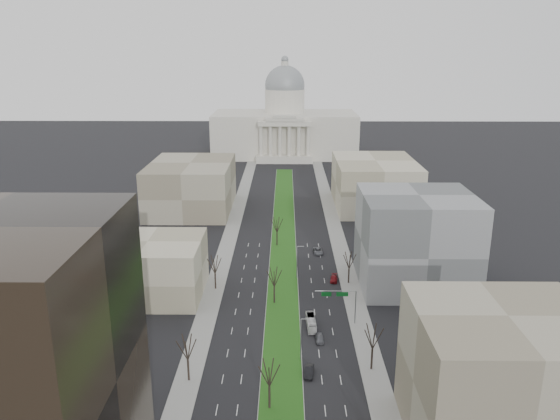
# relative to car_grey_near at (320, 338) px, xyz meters

# --- Properties ---
(ground) EXTENTS (600.00, 600.00, 0.00)m
(ground) POSITION_rel_car_grey_near_xyz_m (-7.89, 57.53, -0.68)
(ground) COLOR black
(ground) RESTS_ON ground
(median) EXTENTS (8.00, 222.03, 0.20)m
(median) POSITION_rel_car_grey_near_xyz_m (-7.89, 56.52, -0.57)
(median) COLOR #999993
(median) RESTS_ON ground
(sidewalk_left) EXTENTS (5.00, 330.00, 0.15)m
(sidewalk_left) POSITION_rel_car_grey_near_xyz_m (-25.39, 32.53, -0.60)
(sidewalk_left) COLOR gray
(sidewalk_left) RESTS_ON ground
(sidewalk_right) EXTENTS (5.00, 330.00, 0.15)m
(sidewalk_right) POSITION_rel_car_grey_near_xyz_m (9.61, 32.53, -0.60)
(sidewalk_right) COLOR gray
(sidewalk_right) RESTS_ON ground
(capitol) EXTENTS (80.00, 46.00, 55.00)m
(capitol) POSITION_rel_car_grey_near_xyz_m (-7.89, 207.12, 15.63)
(capitol) COLOR beige
(capitol) RESTS_ON ground
(building_beige_left) EXTENTS (26.00, 22.00, 14.00)m
(building_beige_left) POSITION_rel_car_grey_near_xyz_m (-40.89, 22.53, 6.32)
(building_beige_left) COLOR tan
(building_beige_left) RESTS_ON ground
(building_tan_right) EXTENTS (26.00, 24.00, 22.00)m
(building_tan_right) POSITION_rel_car_grey_near_xyz_m (25.11, -30.47, 10.32)
(building_tan_right) COLOR gray
(building_tan_right) RESTS_ON ground
(building_grey_right) EXTENTS (28.00, 26.00, 24.00)m
(building_grey_right) POSITION_rel_car_grey_near_xyz_m (26.11, 29.53, 11.32)
(building_grey_right) COLOR slate
(building_grey_right) RESTS_ON ground
(building_far_left) EXTENTS (30.00, 40.00, 18.00)m
(building_far_left) POSITION_rel_car_grey_near_xyz_m (-42.89, 97.53, 8.32)
(building_far_left) COLOR gray
(building_far_left) RESTS_ON ground
(building_far_right) EXTENTS (30.00, 40.00, 18.00)m
(building_far_right) POSITION_rel_car_grey_near_xyz_m (27.11, 102.53, 8.32)
(building_far_right) COLOR tan
(building_far_right) RESTS_ON ground
(tree_left_mid) EXTENTS (5.40, 5.40, 9.72)m
(tree_left_mid) POSITION_rel_car_grey_near_xyz_m (-25.09, -14.47, 6.32)
(tree_left_mid) COLOR black
(tree_left_mid) RESTS_ON ground
(tree_left_far) EXTENTS (5.28, 5.28, 9.50)m
(tree_left_far) POSITION_rel_car_grey_near_xyz_m (-25.09, 25.53, 6.17)
(tree_left_far) COLOR black
(tree_left_far) RESTS_ON ground
(tree_right_mid) EXTENTS (5.52, 5.52, 9.94)m
(tree_right_mid) POSITION_rel_car_grey_near_xyz_m (9.31, -10.47, 6.48)
(tree_right_mid) COLOR black
(tree_right_mid) RESTS_ON ground
(tree_right_far) EXTENTS (5.04, 5.04, 9.07)m
(tree_right_far) POSITION_rel_car_grey_near_xyz_m (9.31, 29.53, 5.85)
(tree_right_far) COLOR black
(tree_right_far) RESTS_ON ground
(tree_median_a) EXTENTS (5.40, 5.40, 9.72)m
(tree_median_a) POSITION_rel_car_grey_near_xyz_m (-9.89, -22.47, 6.32)
(tree_median_a) COLOR black
(tree_median_a) RESTS_ON ground
(tree_median_b) EXTENTS (5.40, 5.40, 9.72)m
(tree_median_b) POSITION_rel_car_grey_near_xyz_m (-9.89, 17.53, 6.32)
(tree_median_b) COLOR black
(tree_median_b) RESTS_ON ground
(tree_median_c) EXTENTS (5.40, 5.40, 9.72)m
(tree_median_c) POSITION_rel_car_grey_near_xyz_m (-9.89, 57.53, 6.32)
(tree_median_c) COLOR black
(tree_median_c) RESTS_ON ground
(streetlamp_median_b) EXTENTS (1.90, 0.20, 9.16)m
(streetlamp_median_b) POSITION_rel_car_grey_near_xyz_m (-4.13, -7.47, 4.13)
(streetlamp_median_b) COLOR gray
(streetlamp_median_b) RESTS_ON ground
(streetlamp_median_c) EXTENTS (1.90, 0.20, 9.16)m
(streetlamp_median_c) POSITION_rel_car_grey_near_xyz_m (-4.13, 32.53, 4.13)
(streetlamp_median_c) COLOR gray
(streetlamp_median_c) RESTS_ON ground
(mast_arm_signs) EXTENTS (9.12, 0.24, 8.09)m
(mast_arm_signs) POSITION_rel_car_grey_near_xyz_m (5.60, 7.56, 5.43)
(mast_arm_signs) COLOR gray
(mast_arm_signs) RESTS_ON ground
(car_grey_near) EXTENTS (1.67, 4.00, 1.35)m
(car_grey_near) POSITION_rel_car_grey_near_xyz_m (0.00, 0.00, 0.00)
(car_grey_near) COLOR #575960
(car_grey_near) RESTS_ON ground
(car_black) EXTENTS (2.12, 4.69, 1.49)m
(car_black) POSITION_rel_car_grey_near_xyz_m (-2.69, -12.33, 0.07)
(car_black) COLOR black
(car_black) RESTS_ON ground
(car_red) EXTENTS (2.45, 4.73, 1.31)m
(car_red) POSITION_rel_car_grey_near_xyz_m (5.61, 30.88, -0.02)
(car_red) COLOR maroon
(car_red) RESTS_ON ground
(car_grey_far) EXTENTS (2.81, 5.56, 1.51)m
(car_grey_far) POSITION_rel_car_grey_near_xyz_m (2.52, 51.04, 0.08)
(car_grey_far) COLOR #56575E
(car_grey_far) RESTS_ON ground
(box_van) EXTENTS (2.18, 8.08, 2.23)m
(box_van) POSITION_rel_car_grey_near_xyz_m (-1.53, 5.98, 0.44)
(box_van) COLOR white
(box_van) RESTS_ON ground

